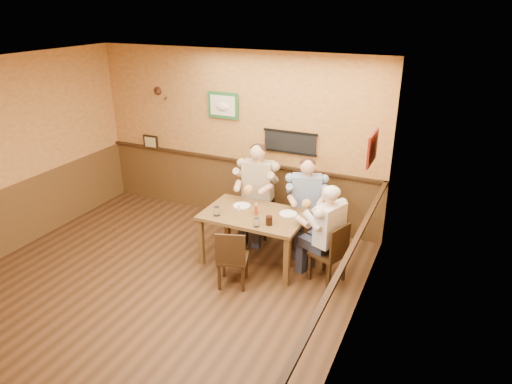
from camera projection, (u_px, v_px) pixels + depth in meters
room at (156, 165)px, 5.36m from camera, size 5.02×5.03×2.81m
dining_table at (254, 219)px, 6.35m from camera, size 1.40×0.90×0.75m
chair_back_left at (258, 207)px, 7.18m from camera, size 0.48×0.48×0.95m
chair_back_right at (305, 219)px, 6.86m from camera, size 0.52×0.52×0.88m
chair_right_end at (328, 252)px, 5.99m from camera, size 0.51×0.51×0.85m
chair_near_side at (233, 257)px, 5.90m from camera, size 0.48×0.48×0.83m
diner_tan_shirt at (258, 195)px, 7.10m from camera, size 0.69×0.69×1.35m
diner_blue_polo at (306, 207)px, 6.79m from camera, size 0.74×0.74×1.25m
diner_white_elder at (329, 240)px, 5.92m from camera, size 0.73×0.73×1.22m
water_glass_left at (217, 211)px, 6.23m from camera, size 0.11×0.11×0.13m
water_glass_mid at (257, 222)px, 5.93m from camera, size 0.09×0.09×0.12m
cola_tumbler at (269, 221)px, 5.98m from camera, size 0.11×0.11×0.12m
hot_sauce_bottle at (256, 210)px, 6.24m from camera, size 0.05×0.05×0.16m
salt_shaker at (239, 208)px, 6.39m from camera, size 0.04×0.04×0.09m
pepper_shaker at (256, 210)px, 6.31m from camera, size 0.05×0.05×0.10m
plate_far_left at (242, 206)px, 6.54m from camera, size 0.31×0.31×0.02m
plate_far_right at (288, 214)px, 6.29m from camera, size 0.32×0.32×0.02m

